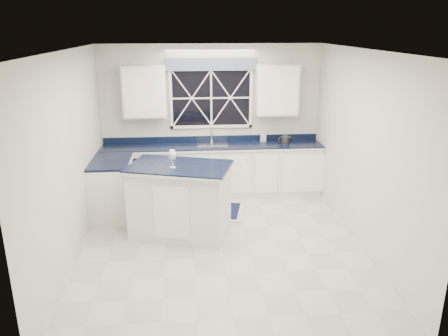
{
  "coord_description": "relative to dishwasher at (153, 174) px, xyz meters",
  "views": [
    {
      "loc": [
        -0.44,
        -5.68,
        2.99
      ],
      "look_at": [
        0.08,
        0.4,
        1.0
      ],
      "focal_mm": 35.0,
      "sensor_mm": 36.0,
      "label": 1
    }
  ],
  "objects": [
    {
      "name": "island",
      "position": [
        0.52,
        -1.6,
        0.13
      ],
      "size": [
        1.64,
        1.25,
        1.08
      ],
      "rotation": [
        0.0,
        0.0,
        -0.29
      ],
      "color": "silver",
      "rests_on": "ground"
    },
    {
      "name": "base_cabinets",
      "position": [
        0.77,
        -0.17,
        0.04
      ],
      "size": [
        3.99,
        1.6,
        0.9
      ],
      "color": "silver",
      "rests_on": "ground"
    },
    {
      "name": "ground",
      "position": [
        1.1,
        -1.95,
        -0.41
      ],
      "size": [
        4.5,
        4.5,
        0.0
      ],
      "primitive_type": "plane",
      "color": "beige",
      "rests_on": "ground"
    },
    {
      "name": "wine_glass",
      "position": [
        0.44,
        -1.71,
        0.85
      ],
      "size": [
        0.11,
        0.11,
        0.26
      ],
      "color": "silver",
      "rests_on": "island"
    },
    {
      "name": "window",
      "position": [
        1.1,
        0.25,
        1.42
      ],
      "size": [
        1.65,
        0.09,
        1.26
      ],
      "color": "black",
      "rests_on": "ground"
    },
    {
      "name": "countertop",
      "position": [
        1.1,
        0.0,
        0.51
      ],
      "size": [
        3.98,
        0.64,
        0.04
      ],
      "primitive_type": "cube",
      "color": "black",
      "rests_on": "base_cabinets"
    },
    {
      "name": "faucet",
      "position": [
        1.1,
        0.19,
        0.69
      ],
      "size": [
        0.05,
        0.2,
        0.3
      ],
      "color": "silver",
      "rests_on": "countertop"
    },
    {
      "name": "dishwasher",
      "position": [
        0.0,
        0.0,
        0.0
      ],
      "size": [
        0.6,
        0.58,
        0.82
      ],
      "primitive_type": "cube",
      "color": "black",
      "rests_on": "ground"
    },
    {
      "name": "soap_bottle",
      "position": [
        2.06,
        0.18,
        0.63
      ],
      "size": [
        0.11,
        0.11,
        0.19
      ],
      "primitive_type": "imported",
      "rotation": [
        0.0,
        0.0,
        0.27
      ],
      "color": "silver",
      "rests_on": "countertop"
    },
    {
      "name": "back_wall",
      "position": [
        1.1,
        0.3,
        0.94
      ],
      "size": [
        4.0,
        0.1,
        2.7
      ],
      "primitive_type": "cube",
      "color": "silver",
      "rests_on": "ground"
    },
    {
      "name": "rug",
      "position": [
        0.88,
        -0.77,
        -0.4
      ],
      "size": [
        1.52,
        1.11,
        0.02
      ],
      "rotation": [
        0.0,
        0.0,
        -0.21
      ],
      "color": "beige",
      "rests_on": "ground"
    },
    {
      "name": "upper_cabinets",
      "position": [
        1.1,
        0.13,
        1.49
      ],
      "size": [
        3.1,
        0.34,
        0.9
      ],
      "color": "silver",
      "rests_on": "ground"
    },
    {
      "name": "kettle",
      "position": [
        2.43,
        0.0,
        0.61
      ],
      "size": [
        0.26,
        0.18,
        0.18
      ],
      "rotation": [
        0.0,
        0.0,
        0.19
      ],
      "color": "#2D2D2F",
      "rests_on": "countertop"
    }
  ]
}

